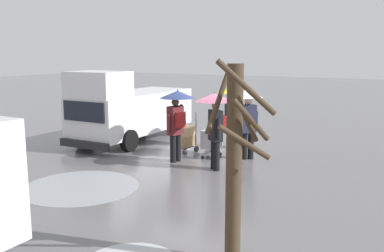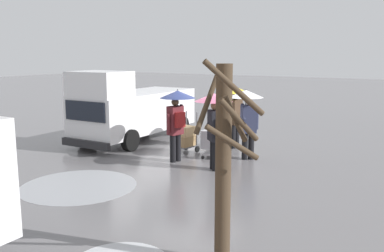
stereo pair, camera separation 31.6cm
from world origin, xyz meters
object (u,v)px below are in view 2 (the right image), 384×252
cargo_van_parked_right (132,109)px  pedestrian_black_side (177,109)px  bare_tree_near (224,159)px  hand_dolly_boxes (186,137)px  pedestrian_white_side (247,108)px  shopping_cart_vendor (212,139)px  pedestrian_pink_side (214,113)px  pedestrian_far_side (234,102)px

cargo_van_parked_right → pedestrian_black_side: (-3.04, 1.67, 0.39)m
pedestrian_black_side → bare_tree_near: 6.27m
hand_dolly_boxes → pedestrian_white_side: bearing=-174.2°
bare_tree_near → hand_dolly_boxes: bearing=-53.7°
shopping_cart_vendor → pedestrian_pink_side: bearing=120.5°
pedestrian_white_side → pedestrian_black_side: bearing=37.3°
pedestrian_black_side → pedestrian_far_side: same height
cargo_van_parked_right → pedestrian_far_side: 3.83m
cargo_van_parked_right → pedestrian_white_side: size_ratio=2.50×
pedestrian_black_side → pedestrian_white_side: same height
pedestrian_black_side → pedestrian_far_side: size_ratio=1.00×
shopping_cart_vendor → hand_dolly_boxes: 1.02m
pedestrian_white_side → pedestrian_far_side: bearing=-50.4°
pedestrian_black_side → pedestrian_far_side: (-0.68, -2.46, 0.00)m
pedestrian_black_side → hand_dolly_boxes: bearing=-72.0°
pedestrian_pink_side → bare_tree_near: 5.32m
pedestrian_white_side → hand_dolly_boxes: bearing=5.8°
shopping_cart_vendor → pedestrian_white_side: 1.46m
pedestrian_white_side → bare_tree_near: bare_tree_near is taller
shopping_cart_vendor → bare_tree_near: bare_tree_near is taller
pedestrian_pink_side → bare_tree_near: bearing=119.6°
cargo_van_parked_right → bare_tree_near: bare_tree_near is taller
hand_dolly_boxes → pedestrian_pink_side: 2.37m
cargo_van_parked_right → pedestrian_black_side: size_ratio=2.50×
shopping_cart_vendor → pedestrian_black_side: 1.54m
shopping_cart_vendor → pedestrian_pink_side: 1.69m
shopping_cart_vendor → pedestrian_white_side: bearing=-162.9°
shopping_cart_vendor → cargo_van_parked_right: bearing=-10.7°
hand_dolly_boxes → cargo_van_parked_right: bearing=-12.5°
shopping_cart_vendor → pedestrian_black_side: size_ratio=0.47×
shopping_cart_vendor → pedestrian_pink_side: (-0.69, 1.17, 1.00)m
pedestrian_pink_side → pedestrian_black_side: 1.37m
cargo_van_parked_right → pedestrian_white_side: (-4.71, 0.40, 0.41)m
cargo_van_parked_right → shopping_cart_vendor: size_ratio=5.27×
cargo_van_parked_right → pedestrian_pink_side: (-4.40, 1.87, 0.39)m
pedestrian_white_side → pedestrian_pink_side: bearing=78.0°
cargo_van_parked_right → hand_dolly_boxes: size_ratio=4.08×
hand_dolly_boxes → pedestrian_pink_side: pedestrian_pink_side is taller
pedestrian_black_side → pedestrian_white_side: (-1.67, -1.27, 0.01)m
cargo_van_parked_right → bare_tree_near: 9.59m
hand_dolly_boxes → pedestrian_pink_side: size_ratio=0.61×
shopping_cart_vendor → pedestrian_far_side: pedestrian_far_side is taller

